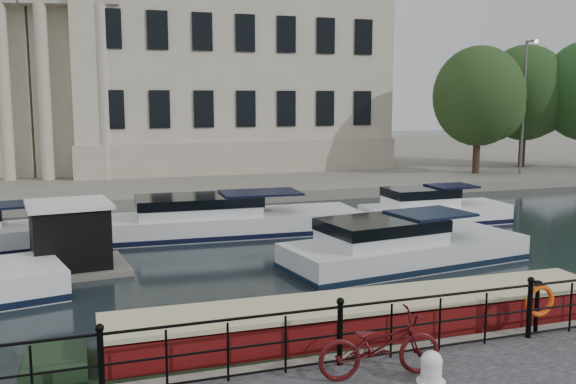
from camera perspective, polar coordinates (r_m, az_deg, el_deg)
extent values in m
plane|color=black|center=(13.81, 0.75, -13.68)|extent=(160.00, 160.00, 0.00)
cube|color=#6B665B|center=(51.47, -14.04, 2.61)|extent=(120.00, 42.00, 0.55)
cylinder|color=black|center=(10.62, -16.27, -14.58)|extent=(0.10, 0.10, 1.10)
sphere|color=black|center=(10.40, -16.41, -11.53)|extent=(0.14, 0.14, 0.14)
cylinder|color=black|center=(11.46, 4.64, -12.53)|extent=(0.10, 0.10, 1.10)
sphere|color=black|center=(11.26, 4.68, -9.67)|extent=(0.14, 0.14, 0.14)
cylinder|color=black|center=(13.48, 20.67, -9.81)|extent=(0.10, 0.10, 1.10)
sphere|color=black|center=(13.31, 20.80, -7.35)|extent=(0.14, 0.14, 0.14)
cylinder|color=black|center=(11.29, 4.67, -10.15)|extent=(24.00, 0.05, 0.05)
cylinder|color=black|center=(11.46, 4.64, -12.53)|extent=(24.00, 0.04, 0.04)
cylinder|color=black|center=(11.63, 4.61, -14.69)|extent=(24.00, 0.04, 0.04)
cube|color=#ADA38C|center=(46.28, -6.13, 11.22)|extent=(20.00, 14.00, 14.00)
cube|color=#9E937F|center=(46.36, -6.02, 3.79)|extent=(20.30, 14.30, 2.00)
cube|color=#ADA38C|center=(41.10, -17.77, 9.15)|extent=(5.73, 4.06, 11.00)
cylinder|color=#ADA38C|center=(38.27, -16.05, 8.42)|extent=(0.70, 0.70, 9.80)
cylinder|color=#ADA38C|center=(38.94, -20.87, 8.19)|extent=(0.70, 0.70, 9.80)
cylinder|color=#ADA38C|center=(39.66, -23.90, 8.02)|extent=(0.70, 0.70, 9.80)
cylinder|color=#59595B|center=(41.86, 20.19, 6.96)|extent=(0.16, 0.16, 8.00)
sphere|color=#FFF2CC|center=(41.34, 21.22, 12.39)|extent=(0.24, 0.24, 0.24)
imported|color=#440C0E|center=(11.07, 8.16, -13.30)|extent=(2.19, 0.95, 1.12)
cylinder|color=silver|center=(11.16, 12.61, -15.35)|extent=(0.34, 0.34, 0.36)
sphere|color=silver|center=(11.09, 12.64, -14.50)|extent=(0.36, 0.36, 0.36)
cylinder|color=silver|center=(11.22, 12.58, -16.11)|extent=(0.48, 0.48, 0.03)
cylinder|color=black|center=(13.79, 21.23, -9.58)|extent=(0.09, 0.09, 1.04)
cube|color=black|center=(13.64, 21.35, -7.51)|extent=(0.10, 0.10, 0.07)
torus|color=#F04F0C|center=(13.68, 21.49, -8.98)|extent=(0.66, 0.10, 0.66)
cube|color=black|center=(13.52, 7.12, -13.78)|extent=(13.17, 2.02, 0.79)
cube|color=#590C0D|center=(13.29, 7.17, -11.18)|extent=(10.53, 1.71, 0.61)
cube|color=#C0B68B|center=(13.16, 7.20, -9.54)|extent=(10.54, 1.76, 0.09)
cube|color=#6B665B|center=(20.58, -18.70, -6.54)|extent=(3.49, 3.01, 0.27)
cube|color=black|center=(20.34, -18.83, -3.68)|extent=(2.36, 2.36, 1.94)
cube|color=silver|center=(20.17, -18.96, -1.04)|extent=(2.60, 2.60, 0.13)
cube|color=silver|center=(20.60, 10.38, -5.79)|extent=(8.11, 3.80, 1.20)
cube|color=black|center=(20.62, 10.38, -6.00)|extent=(8.19, 3.84, 0.18)
cube|color=silver|center=(19.87, 8.29, -3.74)|extent=(3.79, 2.72, 0.90)
cube|color=black|center=(20.89, 12.53, -1.87)|extent=(2.58, 2.23, 0.08)
cube|color=black|center=(23.98, -24.15, -1.10)|extent=(2.30, 1.99, 0.08)
cube|color=silver|center=(24.87, -5.18, -3.25)|extent=(10.20, 3.25, 1.20)
cube|color=black|center=(24.88, -5.17, -3.43)|extent=(10.30, 3.28, 0.18)
cube|color=silver|center=(24.51, -7.98, -1.44)|extent=(4.64, 2.48, 0.90)
cube|color=black|center=(24.89, -2.48, -0.06)|extent=(3.11, 2.08, 0.08)
cube|color=white|center=(27.44, 12.94, -2.34)|extent=(6.13, 2.23, 1.20)
cube|color=black|center=(27.45, 12.94, -2.50)|extent=(6.19, 2.25, 0.18)
cube|color=white|center=(26.92, 11.67, -0.66)|extent=(2.77, 1.80, 0.90)
cube|color=black|center=(27.61, 14.33, 0.52)|extent=(1.85, 1.53, 0.08)
cylinder|color=black|center=(41.56, 16.40, 3.37)|extent=(0.44, 0.44, 2.56)
ellipsoid|color=#1D3811|center=(41.43, 16.60, 8.17)|extent=(5.57, 5.57, 6.16)
sphere|color=#1D3811|center=(41.46, 17.56, 7.12)|extent=(4.10, 4.10, 4.10)
cylinder|color=black|center=(46.69, 20.09, 3.79)|extent=(0.44, 0.44, 2.69)
ellipsoid|color=#1A3711|center=(46.57, 20.31, 8.27)|extent=(5.84, 5.84, 6.45)
sphere|color=#1A3711|center=(46.65, 21.15, 7.28)|extent=(4.30, 4.30, 4.30)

